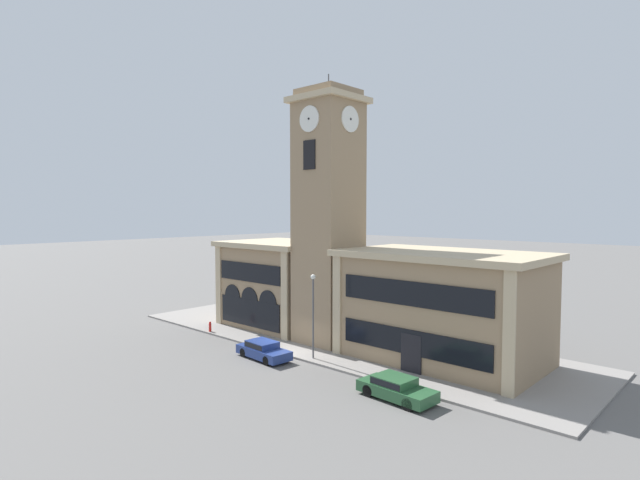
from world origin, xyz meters
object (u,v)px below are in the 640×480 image
(fire_hydrant, at_px, (210,327))
(street_lamp, at_px, (313,304))
(parked_car_near, at_px, (263,350))
(parked_car_mid, at_px, (396,387))

(fire_hydrant, bearing_deg, street_lamp, 1.82)
(parked_car_near, height_order, street_lamp, street_lamp)
(parked_car_mid, bearing_deg, parked_car_near, -176.25)
(parked_car_near, distance_m, street_lamp, 4.95)
(parked_car_mid, distance_m, fire_hydrant, 20.48)
(street_lamp, xyz_separation_m, fire_hydrant, (-11.94, -0.38, -3.49))
(parked_car_mid, relative_size, fire_hydrant, 5.27)
(parked_car_near, xyz_separation_m, parked_car_mid, (11.34, 0.00, 0.01))
(parked_car_mid, relative_size, street_lamp, 0.77)
(parked_car_near, relative_size, fire_hydrant, 5.18)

